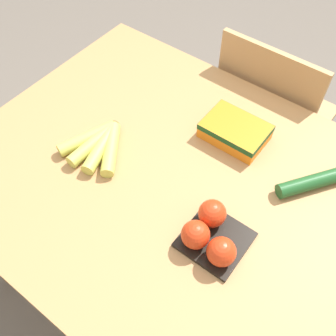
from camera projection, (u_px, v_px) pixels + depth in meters
ground_plane at (168, 274)px, 1.73m from camera, size 12.00×12.00×0.00m
dining_table at (168, 194)px, 1.21m from camera, size 1.21×0.97×0.75m
chair at (268, 119)px, 1.64m from camera, size 0.42×0.40×0.89m
banana_bunch at (99, 144)px, 1.17m from camera, size 0.20×0.20×0.04m
tomato_pack at (211, 234)px, 0.97m from camera, size 0.16×0.16×0.08m
carrot_bag at (235, 130)px, 1.19m from camera, size 0.19×0.14×0.05m
cucumber_near at (313, 182)px, 1.09m from camera, size 0.16×0.20×0.04m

